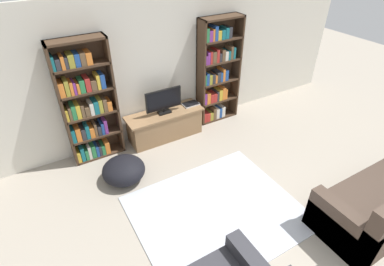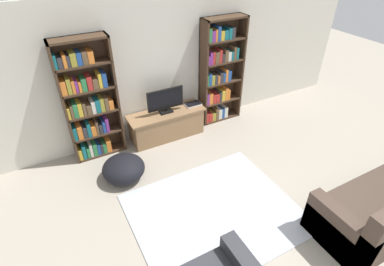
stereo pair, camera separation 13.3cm
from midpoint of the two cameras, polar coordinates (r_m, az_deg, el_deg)
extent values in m
cube|color=silver|center=(5.52, -7.96, 12.06)|extent=(8.80, 0.06, 2.60)
cube|color=#422D1E|center=(5.11, -24.18, 4.09)|extent=(0.04, 0.30, 2.09)
cube|color=#422D1E|center=(5.22, -15.34, 6.63)|extent=(0.04, 0.30, 2.09)
cube|color=#422D1E|center=(5.27, -20.06, 5.98)|extent=(0.87, 0.04, 2.09)
cube|color=#422D1E|center=(4.77, -22.18, 16.15)|extent=(0.87, 0.30, 0.04)
cube|color=#422D1E|center=(5.69, -17.74, -3.62)|extent=(0.83, 0.30, 0.04)
cube|color=gold|center=(5.58, -21.52, -3.87)|extent=(0.06, 0.24, 0.20)
cube|color=#196B75|center=(5.57, -20.91, -3.42)|extent=(0.06, 0.24, 0.26)
cube|color=#2D7F47|center=(5.59, -20.19, -3.51)|extent=(0.05, 0.24, 0.19)
cube|color=silver|center=(5.58, -19.74, -3.12)|extent=(0.05, 0.24, 0.25)
cube|color=#2D7F47|center=(5.59, -19.07, -2.96)|extent=(0.07, 0.24, 0.23)
cube|color=#234C99|center=(5.60, -18.40, -2.91)|extent=(0.05, 0.24, 0.20)
cube|color=#333338|center=(5.61, -17.91, -2.79)|extent=(0.04, 0.24, 0.19)
cube|color=#2D7F47|center=(5.62, -17.38, -2.67)|extent=(0.06, 0.24, 0.18)
cube|color=orange|center=(5.62, -16.71, -2.26)|extent=(0.08, 0.24, 0.23)
cube|color=#422D1E|center=(5.45, -18.50, -0.17)|extent=(0.83, 0.30, 0.04)
cube|color=#196B75|center=(5.34, -22.47, -0.19)|extent=(0.06, 0.24, 0.23)
cube|color=orange|center=(5.34, -21.67, 0.07)|extent=(0.08, 0.24, 0.24)
cube|color=#333338|center=(5.36, -20.81, 0.14)|extent=(0.07, 0.24, 0.20)
cube|color=#196B75|center=(5.35, -20.16, 0.56)|extent=(0.06, 0.24, 0.24)
cube|color=orange|center=(5.37, -19.36, 0.50)|extent=(0.08, 0.24, 0.18)
cube|color=brown|center=(5.37, -18.77, 0.94)|extent=(0.04, 0.24, 0.24)
cube|color=#333338|center=(5.39, -18.12, 0.80)|extent=(0.06, 0.24, 0.17)
cube|color=#234C99|center=(5.39, -17.58, 1.17)|extent=(0.05, 0.24, 0.21)
cube|color=#7F338C|center=(5.38, -17.06, 1.54)|extent=(0.05, 0.24, 0.26)
cube|color=#422D1E|center=(5.24, -19.33, 3.58)|extent=(0.83, 0.30, 0.04)
cube|color=gold|center=(5.14, -23.55, 3.40)|extent=(0.04, 0.24, 0.19)
cube|color=brown|center=(5.13, -23.06, 3.70)|extent=(0.04, 0.24, 0.22)
cube|color=#2D7F47|center=(5.13, -22.46, 3.96)|extent=(0.07, 0.24, 0.24)
cube|color=gold|center=(5.14, -21.71, 4.14)|extent=(0.06, 0.24, 0.23)
cube|color=brown|center=(5.15, -20.99, 4.26)|extent=(0.05, 0.24, 0.21)
cube|color=brown|center=(5.17, -20.20, 4.24)|extent=(0.07, 0.24, 0.16)
cube|color=silver|center=(5.17, -19.48, 4.66)|extent=(0.06, 0.24, 0.20)
cube|color=#196B75|center=(5.18, -18.72, 4.96)|extent=(0.07, 0.24, 0.22)
cube|color=#9E9333|center=(5.18, -17.96, 5.22)|extent=(0.06, 0.24, 0.23)
cube|color=brown|center=(5.20, -17.21, 5.41)|extent=(0.06, 0.24, 0.22)
cube|color=orange|center=(5.22, -16.42, 5.33)|extent=(0.07, 0.24, 0.16)
cube|color=#422D1E|center=(5.05, -20.22, 7.63)|extent=(0.83, 0.30, 0.04)
cube|color=orange|center=(4.95, -24.47, 7.73)|extent=(0.08, 0.24, 0.22)
cube|color=#9E9333|center=(4.95, -23.63, 8.11)|extent=(0.06, 0.24, 0.24)
cube|color=orange|center=(4.97, -22.89, 8.08)|extent=(0.05, 0.24, 0.20)
cube|color=#7F338C|center=(4.97, -22.35, 8.16)|extent=(0.04, 0.24, 0.19)
cube|color=orange|center=(4.98, -21.80, 8.20)|extent=(0.04, 0.24, 0.17)
cube|color=#2D7F47|center=(4.98, -21.13, 8.58)|extent=(0.07, 0.24, 0.20)
cube|color=#B72D28|center=(4.99, -20.20, 8.92)|extent=(0.08, 0.24, 0.22)
cube|color=brown|center=(5.01, -19.19, 8.91)|extent=(0.08, 0.24, 0.16)
cube|color=gold|center=(5.01, -18.42, 9.50)|extent=(0.05, 0.24, 0.23)
cube|color=#234C99|center=(5.02, -17.66, 9.67)|extent=(0.07, 0.24, 0.23)
cube|color=#422D1E|center=(4.89, -21.20, 11.96)|extent=(0.83, 0.30, 0.04)
cube|color=#196B75|center=(4.80, -25.88, 12.01)|extent=(0.04, 0.24, 0.21)
cube|color=#333338|center=(4.81, -25.09, 11.97)|extent=(0.07, 0.24, 0.16)
cube|color=orange|center=(4.81, -24.37, 12.32)|extent=(0.05, 0.24, 0.19)
cube|color=#333338|center=(4.82, -23.76, 12.39)|extent=(0.04, 0.24, 0.17)
cube|color=#9E9333|center=(4.82, -22.98, 12.75)|extent=(0.08, 0.24, 0.20)
cube|color=#234C99|center=(4.83, -22.00, 12.98)|extent=(0.07, 0.24, 0.19)
cube|color=brown|center=(4.84, -21.07, 13.26)|extent=(0.08, 0.24, 0.19)
cube|color=orange|center=(4.86, -20.06, 13.46)|extent=(0.08, 0.24, 0.18)
cube|color=#422D1E|center=(5.81, 1.03, 10.82)|extent=(0.04, 0.30, 2.09)
cube|color=#422D1E|center=(6.25, 7.72, 12.27)|extent=(0.04, 0.30, 2.09)
cube|color=#422D1E|center=(6.12, 3.78, 12.02)|extent=(0.87, 0.04, 2.09)
cube|color=#422D1E|center=(5.70, 4.98, 21.12)|extent=(0.87, 0.30, 0.04)
cube|color=#422D1E|center=(6.48, 4.08, 3.23)|extent=(0.83, 0.30, 0.04)
cube|color=#B72D28|center=(6.24, 1.42, 3.24)|extent=(0.07, 0.24, 0.20)
cube|color=#B72D28|center=(6.28, 2.05, 3.36)|extent=(0.08, 0.24, 0.19)
cube|color=#9E9333|center=(6.32, 2.67, 3.52)|extent=(0.07, 0.24, 0.18)
cube|color=brown|center=(6.34, 3.25, 4.01)|extent=(0.06, 0.24, 0.26)
cube|color=silver|center=(6.38, 3.82, 4.03)|extent=(0.07, 0.24, 0.22)
cube|color=#234C99|center=(6.42, 4.34, 4.17)|extent=(0.06, 0.24, 0.21)
cube|color=silver|center=(6.45, 4.88, 4.39)|extent=(0.08, 0.24, 0.23)
cube|color=#422D1E|center=(6.28, 4.24, 6.48)|extent=(0.83, 0.30, 0.04)
cube|color=#7F338C|center=(6.02, 1.44, 6.75)|extent=(0.06, 0.24, 0.24)
cube|color=orange|center=(6.06, 2.05, 6.87)|extent=(0.08, 0.24, 0.23)
cube|color=#B72D28|center=(6.11, 2.71, 6.86)|extent=(0.07, 0.24, 0.18)
cube|color=#B72D28|center=(6.15, 3.31, 7.02)|extent=(0.07, 0.24, 0.18)
cube|color=#333338|center=(6.17, 3.81, 7.27)|extent=(0.04, 0.24, 0.21)
cube|color=gold|center=(6.21, 4.35, 7.49)|extent=(0.08, 0.24, 0.23)
cube|color=orange|center=(6.24, 4.98, 7.78)|extent=(0.07, 0.24, 0.26)
cube|color=orange|center=(6.28, 5.41, 7.72)|extent=(0.04, 0.24, 0.22)
cube|color=#422D1E|center=(6.09, 4.41, 9.94)|extent=(0.83, 0.30, 0.04)
cube|color=#2D7F47|center=(5.84, 1.40, 10.24)|extent=(0.04, 0.24, 0.21)
cube|color=#234C99|center=(5.86, 1.84, 10.44)|extent=(0.05, 0.24, 0.23)
cube|color=#9E9333|center=(5.90, 2.39, 10.37)|extent=(0.06, 0.24, 0.19)
cube|color=#333338|center=(5.94, 2.98, 10.49)|extent=(0.06, 0.24, 0.19)
cube|color=orange|center=(5.97, 3.45, 10.49)|extent=(0.04, 0.24, 0.16)
cube|color=#333338|center=(6.00, 3.96, 10.79)|extent=(0.07, 0.24, 0.20)
cube|color=#234C99|center=(6.03, 4.47, 10.84)|extent=(0.05, 0.24, 0.19)
cube|color=orange|center=(6.05, 4.90, 11.19)|extent=(0.05, 0.24, 0.25)
cube|color=#234C99|center=(6.09, 5.42, 11.13)|extent=(0.07, 0.24, 0.21)
cube|color=#422D1E|center=(5.93, 4.59, 13.60)|extent=(0.83, 0.30, 0.04)
cube|color=#7F338C|center=(5.69, 1.51, 13.89)|extent=(0.05, 0.24, 0.17)
cube|color=#7F338C|center=(5.71, 1.98, 14.24)|extent=(0.05, 0.24, 0.23)
cube|color=#B72D28|center=(5.73, 2.46, 14.35)|extent=(0.05, 0.24, 0.23)
cube|color=brown|center=(5.77, 3.07, 14.40)|extent=(0.08, 0.24, 0.22)
cube|color=#B72D28|center=(5.81, 3.72, 14.64)|extent=(0.06, 0.24, 0.24)
cube|color=#333338|center=(5.86, 4.23, 14.36)|extent=(0.05, 0.24, 0.16)
cube|color=brown|center=(5.88, 4.79, 14.71)|extent=(0.07, 0.24, 0.22)
cube|color=silver|center=(5.93, 5.38, 14.62)|extent=(0.07, 0.24, 0.17)
cube|color=#196B75|center=(5.96, 5.90, 14.71)|extent=(0.04, 0.24, 0.17)
cube|color=brown|center=(5.98, 6.37, 15.14)|extent=(0.05, 0.24, 0.25)
cube|color=#196B75|center=(6.02, 6.83, 15.10)|extent=(0.05, 0.24, 0.22)
cube|color=#422D1E|center=(5.80, 4.78, 17.45)|extent=(0.83, 0.30, 0.04)
cube|color=#2D7F47|center=(5.55, 1.67, 18.28)|extent=(0.07, 0.24, 0.24)
cube|color=#7F338C|center=(5.60, 2.32, 18.14)|extent=(0.07, 0.24, 0.19)
cube|color=orange|center=(5.62, 2.85, 18.31)|extent=(0.04, 0.24, 0.21)
cube|color=#234C99|center=(5.65, 3.38, 18.59)|extent=(0.06, 0.24, 0.26)
cube|color=gold|center=(5.70, 3.99, 18.25)|extent=(0.07, 0.24, 0.17)
cube|color=#196B75|center=(5.74, 4.72, 18.36)|extent=(0.08, 0.24, 0.17)
cube|color=#196B75|center=(5.79, 5.44, 18.57)|extent=(0.07, 0.24, 0.19)
cube|color=#333338|center=(5.82, 6.04, 18.67)|extent=(0.07, 0.24, 0.20)
cube|color=#8E6B47|center=(5.76, -5.80, 1.42)|extent=(1.37, 0.46, 0.50)
cube|color=#8E6B47|center=(5.61, -5.96, 3.73)|extent=(1.46, 0.49, 0.04)
cube|color=black|center=(5.60, -5.98, 4.02)|extent=(0.24, 0.16, 0.03)
cylinder|color=black|center=(5.58, -6.01, 4.37)|extent=(0.04, 0.04, 0.05)
cube|color=black|center=(5.47, -6.15, 6.37)|extent=(0.70, 0.04, 0.39)
cube|color=black|center=(5.46, -6.06, 6.28)|extent=(0.65, 0.00, 0.35)
cube|color=silver|center=(5.83, -0.92, 5.53)|extent=(0.31, 0.21, 0.02)
cube|color=black|center=(5.83, -0.92, 5.65)|extent=(0.30, 0.20, 0.00)
cube|color=#B2B7C1|center=(4.46, 3.92, -14.73)|extent=(2.29, 1.94, 0.02)
cube|color=#423328|center=(4.91, 31.33, -11.78)|extent=(1.89, 0.90, 0.46)
cube|color=#423328|center=(4.26, 25.44, -15.98)|extent=(0.18, 0.90, 0.64)
ellipsoid|color=black|center=(4.94, -13.63, -6.90)|extent=(0.68, 0.68, 0.38)
camera|label=1|loc=(0.07, -90.81, -0.56)|focal=28.00mm
camera|label=2|loc=(0.07, 89.19, 0.56)|focal=28.00mm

